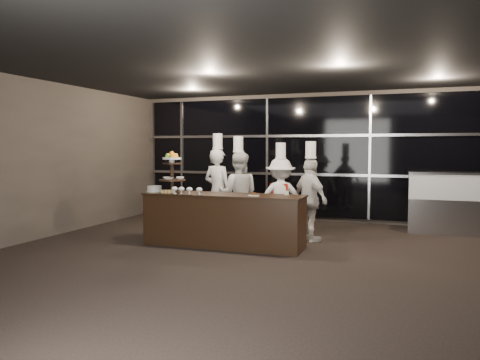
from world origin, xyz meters
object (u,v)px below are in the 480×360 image
(buffet_counter, at_px, (223,220))
(chef_c, at_px, (280,197))
(display_case, at_px, (449,199))
(chef_d, at_px, (310,199))
(chef_b, at_px, (238,193))
(display_stand, at_px, (172,169))
(layer_cake, at_px, (154,189))
(chef_a, at_px, (218,190))

(buffet_counter, bearing_deg, chef_c, 59.24)
(display_case, xyz_separation_m, chef_d, (-2.45, -1.78, 0.10))
(chef_b, bearing_deg, display_stand, -132.06)
(display_stand, height_order, chef_d, chef_d)
(buffet_counter, bearing_deg, layer_cake, -177.86)
(buffet_counter, bearing_deg, chef_d, 35.13)
(buffet_counter, bearing_deg, chef_b, 95.29)
(buffet_counter, distance_m, layer_cake, 1.43)
(chef_a, height_order, chef_c, chef_a)
(chef_a, bearing_deg, layer_cake, -125.17)
(buffet_counter, bearing_deg, chef_a, 117.40)
(chef_c, relative_size, chef_d, 0.99)
(layer_cake, relative_size, display_case, 0.19)
(layer_cake, bearing_deg, buffet_counter, 2.14)
(chef_b, relative_size, chef_d, 1.06)
(display_case, bearing_deg, chef_b, -156.13)
(layer_cake, xyz_separation_m, chef_d, (2.68, 0.99, -0.18))
(buffet_counter, xyz_separation_m, chef_c, (0.71, 1.19, 0.31))
(layer_cake, height_order, chef_b, chef_b)
(layer_cake, bearing_deg, chef_b, 40.26)
(chef_c, bearing_deg, buffet_counter, -120.76)
(display_stand, bearing_deg, layer_cake, -171.63)
(buffet_counter, height_order, chef_b, chef_b)
(layer_cake, distance_m, chef_c, 2.40)
(display_stand, height_order, chef_c, chef_c)
(layer_cake, bearing_deg, chef_a, 54.83)
(buffet_counter, height_order, chef_a, chef_a)
(layer_cake, bearing_deg, display_case, 28.41)
(layer_cake, relative_size, chef_b, 0.15)
(chef_b, bearing_deg, chef_d, -2.60)
(buffet_counter, relative_size, chef_b, 1.46)
(layer_cake, distance_m, chef_d, 2.86)
(chef_c, bearing_deg, chef_b, -167.19)
(display_stand, relative_size, chef_a, 0.37)
(chef_a, relative_size, chef_c, 1.10)
(chef_a, bearing_deg, chef_c, 5.48)
(chef_c, bearing_deg, display_case, 26.49)
(layer_cake, bearing_deg, chef_c, 31.16)
(display_stand, xyz_separation_m, chef_a, (0.45, 1.07, -0.46))
(display_stand, relative_size, layer_cake, 2.48)
(buffet_counter, height_order, layer_cake, layer_cake)
(display_stand, height_order, chef_a, chef_a)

